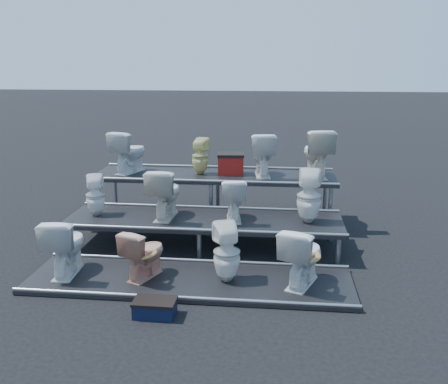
# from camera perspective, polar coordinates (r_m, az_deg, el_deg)

# --- Properties ---
(ground) EXTENTS (80.00, 80.00, 0.00)m
(ground) POSITION_cam_1_polar(r_m,az_deg,el_deg) (7.79, -2.28, -6.26)
(ground) COLOR black
(ground) RESTS_ON ground
(tier_front) EXTENTS (4.20, 1.20, 0.06)m
(tier_front) POSITION_cam_1_polar(r_m,az_deg,el_deg) (6.60, -3.95, -10.06)
(tier_front) COLOR black
(tier_front) RESTS_ON ground
(tier_mid) EXTENTS (4.20, 1.20, 0.46)m
(tier_mid) POSITION_cam_1_polar(r_m,az_deg,el_deg) (7.71, -2.30, -4.67)
(tier_mid) COLOR black
(tier_mid) RESTS_ON ground
(tier_back) EXTENTS (4.20, 1.20, 0.86)m
(tier_back) POSITION_cam_1_polar(r_m,az_deg,el_deg) (8.88, -1.09, -0.66)
(tier_back) COLOR black
(tier_back) RESTS_ON ground
(toilet_0) EXTENTS (0.48, 0.79, 0.78)m
(toilet_0) POSITION_cam_1_polar(r_m,az_deg,el_deg) (6.90, -17.66, -5.81)
(toilet_0) COLOR silver
(toilet_0) RESTS_ON tier_front
(toilet_1) EXTENTS (0.59, 0.74, 0.66)m
(toilet_1) POSITION_cam_1_polar(r_m,az_deg,el_deg) (6.58, -9.12, -6.88)
(toilet_1) COLOR tan
(toilet_1) RESTS_ON tier_front
(toilet_2) EXTENTS (0.43, 0.44, 0.76)m
(toilet_2) POSITION_cam_1_polar(r_m,az_deg,el_deg) (6.37, 0.32, -6.92)
(toilet_2) COLOR silver
(toilet_2) RESTS_ON tier_front
(toilet_3) EXTENTS (0.68, 0.85, 0.76)m
(toilet_3) POSITION_cam_1_polar(r_m,az_deg,el_deg) (6.35, 8.93, -7.18)
(toilet_3) COLOR silver
(toilet_3) RESTS_ON tier_front
(toilet_4) EXTENTS (0.36, 0.36, 0.64)m
(toilet_4) POSITION_cam_1_polar(r_m,az_deg,el_deg) (7.97, -14.50, -0.36)
(toilet_4) COLOR silver
(toilet_4) RESTS_ON tier_mid
(toilet_5) EXTENTS (0.47, 0.78, 0.77)m
(toilet_5) POSITION_cam_1_polar(r_m,az_deg,el_deg) (7.63, -6.77, -0.10)
(toilet_5) COLOR beige
(toilet_5) RESTS_ON tier_mid
(toilet_6) EXTENTS (0.44, 0.68, 0.65)m
(toilet_6) POSITION_cam_1_polar(r_m,az_deg,el_deg) (7.49, 1.10, -0.78)
(toilet_6) COLOR silver
(toilet_6) RESTS_ON tier_mid
(toilet_7) EXTENTS (0.39, 0.40, 0.80)m
(toilet_7) POSITION_cam_1_polar(r_m,az_deg,el_deg) (7.46, 9.69, -0.49)
(toilet_7) COLOR silver
(toilet_7) RESTS_ON tier_mid
(toilet_8) EXTENTS (0.64, 0.83, 0.74)m
(toilet_8) POSITION_cam_1_polar(r_m,az_deg,el_deg) (9.02, -10.79, 4.55)
(toilet_8) COLOR silver
(toilet_8) RESTS_ON tier_back
(toilet_9) EXTENTS (0.35, 0.35, 0.63)m
(toilet_9) POSITION_cam_1_polar(r_m,az_deg,el_deg) (8.74, -2.74, 4.11)
(toilet_9) COLOR #DAD284
(toilet_9) RESTS_ON tier_back
(toilet_10) EXTENTS (0.50, 0.78, 0.75)m
(toilet_10) POSITION_cam_1_polar(r_m,az_deg,el_deg) (8.63, 4.42, 4.34)
(toilet_10) COLOR silver
(toilet_10) RESTS_ON tier_back
(toilet_11) EXTENTS (0.59, 0.88, 0.83)m
(toilet_11) POSITION_cam_1_polar(r_m,az_deg,el_deg) (8.65, 10.56, 4.42)
(toilet_11) COLOR beige
(toilet_11) RESTS_ON tier_back
(red_crate) EXTENTS (0.47, 0.38, 0.32)m
(red_crate) POSITION_cam_1_polar(r_m,az_deg,el_deg) (8.77, 0.79, 3.10)
(red_crate) COLOR maroon
(red_crate) RESTS_ON tier_back
(step_stool) EXTENTS (0.46, 0.28, 0.17)m
(step_stool) POSITION_cam_1_polar(r_m,az_deg,el_deg) (5.84, -7.90, -13.12)
(step_stool) COLOR black
(step_stool) RESTS_ON ground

